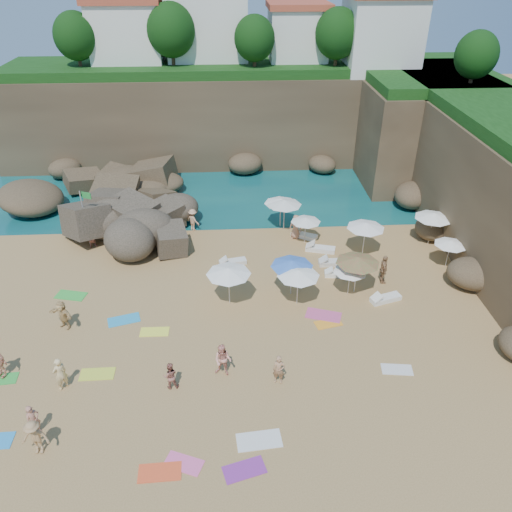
{
  "coord_description": "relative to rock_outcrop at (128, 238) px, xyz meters",
  "views": [
    {
      "loc": [
        0.59,
        -22.0,
        17.55
      ],
      "look_at": [
        2.0,
        3.0,
        2.0
      ],
      "focal_mm": 35.0,
      "sensor_mm": 36.0,
      "label": 1
    }
  ],
  "objects": [
    {
      "name": "person_stand_6",
      "position": [
        -0.74,
        -14.02,
        0.89
      ],
      "size": [
        0.76,
        0.76,
        1.77
      ],
      "primitive_type": "imported",
      "rotation": [
        0.0,
        0.0,
        3.93
      ],
      "color": "#F8D38C",
      "rests_on": "ground"
    },
    {
      "name": "lounger_0",
      "position": [
        7.34,
        -3.74,
        0.14
      ],
      "size": [
        1.83,
        0.93,
        0.27
      ],
      "primitive_type": "cube",
      "rotation": [
        0.0,
        0.0,
        0.21
      ],
      "color": "silver",
      "rests_on": "ground"
    },
    {
      "name": "person_stand_4",
      "position": [
        11.81,
        -0.56,
        0.89
      ],
      "size": [
        0.97,
        0.7,
        1.78
      ],
      "primitive_type": "imported",
      "rotation": [
        0.0,
        0.0,
        -0.29
      ],
      "color": "tan",
      "rests_on": "ground"
    },
    {
      "name": "lounger_2",
      "position": [
        13.86,
        -4.18,
        0.15
      ],
      "size": [
        1.9,
        0.64,
        0.3
      ],
      "primitive_type": "cube",
      "rotation": [
        0.0,
        0.0,
        -0.01
      ],
      "color": "silver",
      "rests_on": "ground"
    },
    {
      "name": "lounger_3",
      "position": [
        13.93,
        -5.49,
        0.13
      ],
      "size": [
        1.75,
        0.72,
        0.27
      ],
      "primitive_type": "cube",
      "rotation": [
        0.0,
        0.0,
        -0.09
      ],
      "color": "white",
      "rests_on": "ground"
    },
    {
      "name": "parasol_0",
      "position": [
        12.39,
        -1.23,
        1.78
      ],
      "size": [
        2.05,
        2.05,
        1.94
      ],
      "color": "silver",
      "rests_on": "ground"
    },
    {
      "name": "person_stand_2",
      "position": [
        4.57,
        1.0,
        0.83
      ],
      "size": [
        1.1,
        1.03,
        1.65
      ],
      "primitive_type": "imported",
      "rotation": [
        0.0,
        0.0,
        2.43
      ],
      "color": "tan",
      "rests_on": "ground"
    },
    {
      "name": "parasol_4",
      "position": [
        20.94,
        -1.89,
        2.18
      ],
      "size": [
        2.52,
        2.52,
        2.38
      ],
      "color": "silver",
      "rests_on": "ground"
    },
    {
      "name": "parasol_3",
      "position": [
        21.05,
        -4.79,
        1.76
      ],
      "size": [
        2.03,
        2.03,
        1.92
      ],
      "color": "silver",
      "rests_on": "ground"
    },
    {
      "name": "person_stand_1",
      "position": [
        4.3,
        -14.25,
        0.72
      ],
      "size": [
        0.75,
        0.61,
        1.44
      ],
      "primitive_type": "imported",
      "rotation": [
        0.0,
        0.0,
        3.24
      ],
      "color": "#A26051",
      "rests_on": "ground"
    },
    {
      "name": "person_stand_3",
      "position": [
        16.45,
        -6.35,
        0.94
      ],
      "size": [
        0.55,
        1.13,
        1.88
      ],
      "primitive_type": "imported",
      "rotation": [
        0.0,
        0.0,
        1.49
      ],
      "color": "#99714C",
      "rests_on": "ground"
    },
    {
      "name": "clifftop_buildings",
      "position": [
        9.69,
        16.72,
        11.24
      ],
      "size": [
        28.48,
        9.48,
        7.0
      ],
      "color": "white",
      "rests_on": "cliff_back"
    },
    {
      "name": "towel_2",
      "position": [
        4.23,
        -18.74,
        0.01
      ],
      "size": [
        1.72,
        0.91,
        0.03
      ],
      "primitive_type": "cube",
      "rotation": [
        0.0,
        0.0,
        0.04
      ],
      "color": "#FF5328",
      "rests_on": "ground"
    },
    {
      "name": "person_stand_5",
      "position": [
        -2.21,
        -0.97,
        0.72
      ],
      "size": [
        1.35,
        1.03,
        1.45
      ],
      "primitive_type": "imported",
      "rotation": [
        0.0,
        0.0,
        0.55
      ],
      "color": "tan",
      "rests_on": "ground"
    },
    {
      "name": "towel_8",
      "position": [
        1.23,
        -9.16,
        0.02
      ],
      "size": [
        1.9,
        1.31,
        0.03
      ],
      "primitive_type": "cube",
      "rotation": [
        0.0,
        0.0,
        0.28
      ],
      "color": "#279AD0",
      "rests_on": "ground"
    },
    {
      "name": "marina_masts",
      "position": [
        -9.78,
        20.93,
        3.0
      ],
      "size": [
        3.1,
        0.1,
        6.0
      ],
      "color": "white",
      "rests_on": "ground"
    },
    {
      "name": "towel_13",
      "position": [
        15.18,
        -13.75,
        0.01
      ],
      "size": [
        1.57,
        0.93,
        0.03
      ],
      "primitive_type": "cube",
      "rotation": [
        0.0,
        0.0,
        -0.13
      ],
      "color": "silver",
      "rests_on": "ground"
    },
    {
      "name": "rock_outcrop",
      "position": [
        0.0,
        0.0,
        0.0
      ],
      "size": [
        7.85,
        6.4,
        2.83
      ],
      "primitive_type": null,
      "rotation": [
        0.0,
        0.0,
        -0.17
      ],
      "color": "brown",
      "rests_on": "ground"
    },
    {
      "name": "seawater",
      "position": [
        6.72,
        20.93,
        0.0
      ],
      "size": [
        120.0,
        120.0,
        0.0
      ],
      "primitive_type": "plane",
      "color": "#0C4751",
      "rests_on": "ground"
    },
    {
      "name": "lounger_4",
      "position": [
        13.3,
        -2.44,
        0.15
      ],
      "size": [
        2.07,
        1.16,
        0.31
      ],
      "primitive_type": "cube",
      "rotation": [
        0.0,
        0.0,
        -0.27
      ],
      "color": "white",
      "rests_on": "ground"
    },
    {
      "name": "towel_11",
      "position": [
        -2.29,
        -6.68,
        0.02
      ],
      "size": [
        1.93,
        1.28,
        0.03
      ],
      "primitive_type": "cube",
      "rotation": [
        0.0,
        0.0,
        -0.24
      ],
      "color": "green",
      "rests_on": "ground"
    },
    {
      "name": "person_lie_3",
      "position": [
        -1.82,
        -9.59,
        0.22
      ],
      "size": [
        2.18,
        2.22,
        0.45
      ],
      "primitive_type": "imported",
      "rotation": [
        0.0,
        0.0,
        -0.53
      ],
      "color": "tan",
      "rests_on": "ground"
    },
    {
      "name": "person_stand_0",
      "position": [
        -1.16,
        -16.55,
        0.78
      ],
      "size": [
        0.65,
        0.67,
        1.55
      ],
      "primitive_type": "imported",
      "rotation": [
        0.0,
        0.0,
        0.85
      ],
      "color": "tan",
      "rests_on": "ground"
    },
    {
      "name": "parasol_10",
      "position": [
        10.72,
        -7.22,
        2.15
      ],
      "size": [
        2.48,
        2.48,
        2.34
      ],
      "color": "silver",
      "rests_on": "ground"
    },
    {
      "name": "towel_9",
      "position": [
        12.32,
        -9.37,
        0.02
      ],
      "size": [
        2.16,
        1.56,
        0.03
      ],
      "primitive_type": "cube",
      "rotation": [
        0.0,
        0.0,
        -0.33
      ],
      "color": "#CC4F89",
      "rests_on": "ground"
    },
    {
      "name": "parasol_7",
      "position": [
        16.06,
        -2.96,
        2.16
      ],
      "size": [
        2.49,
        2.49,
        2.35
      ],
      "color": "silver",
      "rests_on": "ground"
    },
    {
      "name": "clifftop_trees",
      "position": [
        11.5,
        10.45,
        11.26
      ],
      "size": [
        35.6,
        23.82,
        4.4
      ],
      "color": "#11380F",
      "rests_on": "ground"
    },
    {
      "name": "person_lie_5",
      "position": [
        6.73,
        -13.58,
        0.33
      ],
      "size": [
        1.34,
        1.93,
        0.66
      ],
      "primitive_type": "imported",
      "rotation": [
        0.0,
        0.0,
        -0.3
      ],
      "color": "#F19D89",
      "rests_on": "ground"
    },
    {
      "name": "towel_1",
      "position": [
        5.14,
        -18.4,
        0.01
      ],
      "size": [
        1.71,
        1.29,
        0.03
      ],
      "primitive_type": "cube",
      "rotation": [
        0.0,
        0.0,
        -0.39
      ],
      "color": "pink",
      "rests_on": "ground"
    },
    {
      "name": "person_lie_0",
      "position": [
        -0.76,
        -17.53,
        0.23
      ],
      "size": [
        1.21,
        1.78,
        0.46
      ],
      "primitive_type": "imported",
      "rotation": [
        0.0,
        0.0,
        -0.06
      ],
      "color": "tan",
      "rests_on": "ground"
    },
    {
      "name": "rock_promontory",
      "position": [
        -4.28,
        6.93,
        0.0
      ],
      "size": [
        12.0,
        7.0,
        2.0
      ],
      "primitive_type": null,
      "color": "brown",
      "rests_on": "ground"
    },
    {
      "name": "towel_10",
      "position": [
        12.46,
        -10.09,
        0.01
      ],
      "size": [
        1.59,
        1.05,
        0.03
      ],
      "primitive_type": "cube",
      "rotation": [
        0.0,
        0.0,
        0.24
      ],
      "color": "#FF9F28",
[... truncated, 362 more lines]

